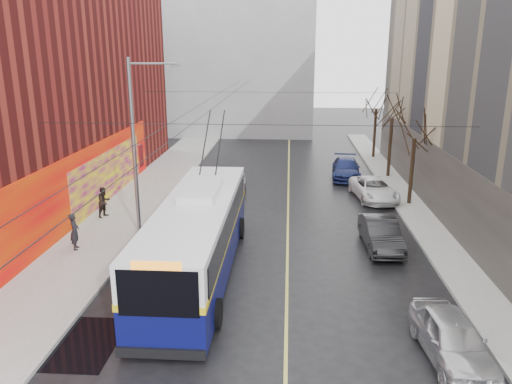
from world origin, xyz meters
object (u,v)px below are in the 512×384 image
at_px(trolleybus, 198,235).
at_px(pedestrian_b, 104,202).
at_px(pedestrian_a, 75,231).
at_px(parked_car_a, 452,338).
at_px(tree_near, 416,126).
at_px(tree_mid, 393,108).
at_px(tree_far, 377,100).
at_px(parked_car_c, 374,189).
at_px(parked_car_d, 346,169).
at_px(parked_car_b, 381,234).
at_px(following_car, 231,185).
at_px(streetlight_pole, 137,143).

relative_size(trolleybus, pedestrian_b, 7.68).
distance_m(trolleybus, pedestrian_a, 6.61).
bearing_deg(parked_car_a, tree_near, 76.81).
distance_m(tree_mid, parked_car_a, 23.75).
height_order(tree_far, parked_car_c, tree_far).
height_order(tree_near, parked_car_d, tree_near).
height_order(tree_mid, parked_car_b, tree_mid).
bearing_deg(parked_car_b, parked_car_d, 88.76).
relative_size(tree_near, following_car, 1.46).
relative_size(streetlight_pole, pedestrian_b, 5.19).
relative_size(tree_near, pedestrian_a, 3.57).
xyz_separation_m(tree_far, pedestrian_a, (-17.60, -22.62, -4.10)).
xyz_separation_m(parked_car_a, parked_car_b, (-0.63, 9.07, 0.01)).
bearing_deg(parked_car_c, parked_car_b, -104.38).
xyz_separation_m(parked_car_b, parked_car_d, (-0.22, 13.78, -0.00)).
height_order(parked_car_d, following_car, following_car).
xyz_separation_m(parked_car_d, pedestrian_a, (-14.40, -15.28, 0.32)).
distance_m(tree_near, parked_car_b, 8.81).
bearing_deg(tree_far, parked_car_d, -113.54).
xyz_separation_m(parked_car_c, parked_car_d, (-1.20, 5.48, 0.04)).
distance_m(streetlight_pole, pedestrian_b, 5.22).
bearing_deg(parked_car_c, parked_car_a, -98.80).
xyz_separation_m(parked_car_d, following_car, (-8.08, -5.35, 0.02)).
distance_m(tree_near, pedestrian_a, 19.99).
bearing_deg(parked_car_c, tree_mid, 63.41).
bearing_deg(streetlight_pole, parked_car_c, 28.66).
bearing_deg(following_car, tree_mid, 26.93).
xyz_separation_m(streetlight_pole, trolleybus, (3.81, -4.57, -3.10)).
xyz_separation_m(tree_far, parked_car_a, (-2.36, -30.19, -4.42)).
xyz_separation_m(streetlight_pole, tree_near, (15.14, 6.00, 0.13)).
distance_m(parked_car_a, parked_car_c, 17.38).
relative_size(parked_car_a, pedestrian_b, 2.44).
bearing_deg(pedestrian_a, tree_far, -53.38).
distance_m(tree_far, following_car, 17.55).
relative_size(streetlight_pole, parked_car_c, 1.82).
distance_m(parked_car_b, parked_car_c, 8.36).
bearing_deg(tree_mid, streetlight_pole, -139.35).
height_order(parked_car_a, parked_car_d, parked_car_d).
xyz_separation_m(parked_car_b, following_car, (-8.30, 8.42, 0.02)).
height_order(tree_far, pedestrian_a, tree_far).
distance_m(parked_car_a, parked_car_d, 22.87).
bearing_deg(parked_car_b, streetlight_pole, 172.59).
distance_m(tree_mid, parked_car_c, 7.66).
distance_m(following_car, pedestrian_b, 8.39).
bearing_deg(tree_near, trolleybus, -136.98).
xyz_separation_m(following_car, pedestrian_a, (-6.32, -9.93, 0.30)).
bearing_deg(streetlight_pole, parked_car_a, -38.58).
height_order(trolleybus, parked_car_c, trolleybus).
bearing_deg(trolleybus, streetlight_pole, 129.77).
bearing_deg(parked_car_a, pedestrian_a, 148.68).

